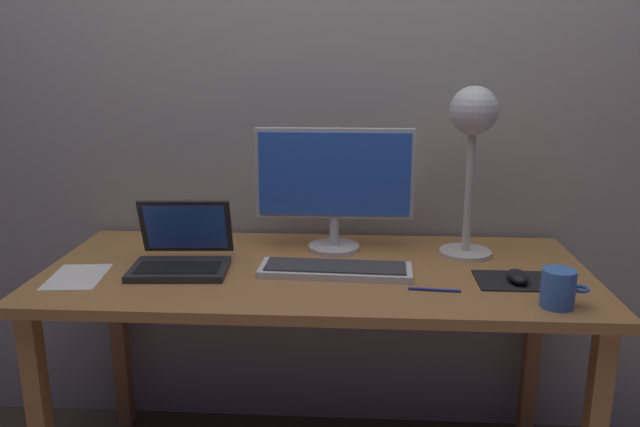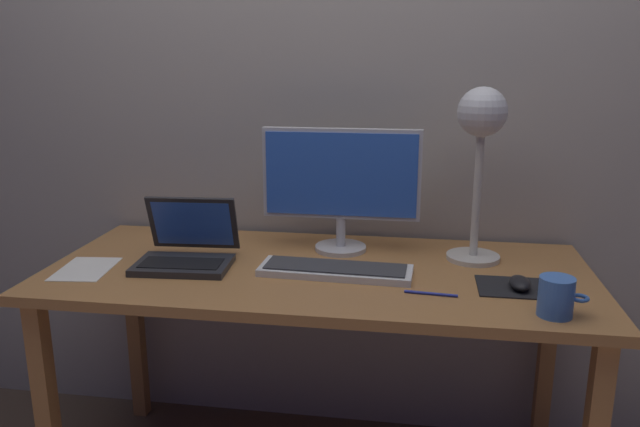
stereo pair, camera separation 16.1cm
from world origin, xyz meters
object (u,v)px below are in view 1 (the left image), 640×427
(monitor, at_px, (334,180))
(coffee_mug, at_px, (559,288))
(keyboard_main, at_px, (335,269))
(pen, at_px, (434,290))
(desk_lamp, at_px, (473,131))
(mouse, at_px, (518,276))
(laptop, at_px, (182,249))

(monitor, height_order, coffee_mug, monitor)
(keyboard_main, bearing_deg, pen, -24.32)
(pen, bearing_deg, coffee_mug, -16.31)
(desk_lamp, height_order, coffee_mug, desk_lamp)
(mouse, bearing_deg, coffee_mug, -69.48)
(keyboard_main, bearing_deg, monitor, 93.23)
(keyboard_main, bearing_deg, desk_lamp, 25.62)
(desk_lamp, bearing_deg, pen, -112.86)
(monitor, height_order, pen, monitor)
(monitor, distance_m, pen, 0.50)
(mouse, height_order, coffee_mug, coffee_mug)
(laptop, relative_size, coffee_mug, 2.44)
(laptop, bearing_deg, mouse, -4.93)
(desk_lamp, distance_m, coffee_mug, 0.55)
(pen, bearing_deg, keyboard_main, 155.68)
(mouse, height_order, pen, mouse)
(desk_lamp, bearing_deg, keyboard_main, -154.38)
(desk_lamp, relative_size, pen, 3.76)
(laptop, distance_m, coffee_mug, 1.05)
(desk_lamp, bearing_deg, laptop, -169.53)
(laptop, bearing_deg, coffee_mug, -13.37)
(desk_lamp, distance_m, mouse, 0.46)
(laptop, bearing_deg, keyboard_main, -4.31)
(coffee_mug, bearing_deg, mouse, 110.52)
(keyboard_main, height_order, pen, keyboard_main)
(keyboard_main, xyz_separation_m, coffee_mug, (0.57, -0.21, 0.04))
(monitor, xyz_separation_m, keyboard_main, (0.01, -0.22, -0.22))
(coffee_mug, relative_size, pen, 0.86)
(pen, bearing_deg, mouse, 17.27)
(monitor, bearing_deg, keyboard_main, -86.77)
(monitor, bearing_deg, pen, -50.61)
(mouse, relative_size, coffee_mug, 0.80)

